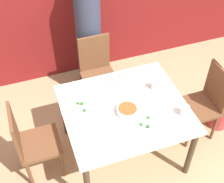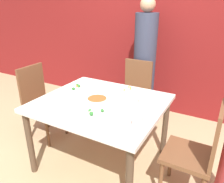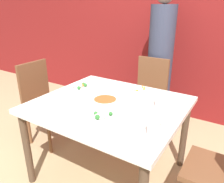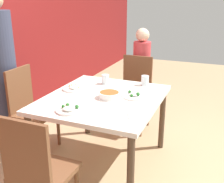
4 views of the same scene
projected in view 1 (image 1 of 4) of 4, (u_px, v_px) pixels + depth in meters
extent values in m
plane|color=tan|center=(123.00, 151.00, 3.55)|extent=(10.00, 10.00, 0.00)
cube|color=silver|center=(125.00, 109.00, 3.05)|extent=(1.20, 1.06, 0.04)
cylinder|color=#4C3828|center=(191.00, 153.00, 3.12)|extent=(0.06, 0.06, 0.69)
cylinder|color=#4C3828|center=(64.00, 113.00, 3.49)|extent=(0.06, 0.06, 0.69)
cylinder|color=#4C3828|center=(152.00, 91.00, 3.74)|extent=(0.06, 0.06, 0.69)
cube|color=brown|center=(99.00, 79.00, 3.78)|extent=(0.40, 0.40, 0.04)
cube|color=brown|center=(94.00, 53.00, 3.72)|extent=(0.38, 0.03, 0.47)
cylinder|color=brown|center=(91.00, 104.00, 3.78)|extent=(0.04, 0.04, 0.41)
cylinder|color=brown|center=(117.00, 97.00, 3.86)|extent=(0.04, 0.04, 0.41)
cylinder|color=brown|center=(84.00, 86.00, 4.01)|extent=(0.04, 0.04, 0.41)
cylinder|color=brown|center=(108.00, 80.00, 4.08)|extent=(0.04, 0.04, 0.41)
cube|color=brown|center=(198.00, 107.00, 3.44)|extent=(0.40, 0.40, 0.04)
cube|color=brown|center=(218.00, 87.00, 3.30)|extent=(0.03, 0.38, 0.47)
cylinder|color=brown|center=(175.00, 114.00, 3.67)|extent=(0.04, 0.04, 0.41)
cylinder|color=brown|center=(188.00, 135.00, 3.45)|extent=(0.04, 0.04, 0.41)
cylinder|color=brown|center=(199.00, 107.00, 3.75)|extent=(0.04, 0.04, 0.41)
cylinder|color=brown|center=(214.00, 127.00, 3.53)|extent=(0.04, 0.04, 0.41)
cube|color=brown|center=(40.00, 144.00, 3.10)|extent=(0.40, 0.40, 0.04)
cube|color=brown|center=(15.00, 133.00, 2.87)|extent=(0.03, 0.38, 0.47)
cylinder|color=brown|center=(62.00, 165.00, 3.18)|extent=(0.04, 0.04, 0.41)
cylinder|color=brown|center=(56.00, 140.00, 3.40)|extent=(0.04, 0.04, 0.41)
cylinder|color=brown|center=(30.00, 174.00, 3.10)|extent=(0.04, 0.04, 0.41)
cylinder|color=brown|center=(25.00, 148.00, 3.33)|extent=(0.04, 0.04, 0.41)
cylinder|color=#33384C|center=(89.00, 39.00, 3.81)|extent=(0.31, 0.31, 1.50)
cylinder|color=white|center=(127.00, 110.00, 2.97)|extent=(0.21, 0.21, 0.06)
cylinder|color=#BC5123|center=(127.00, 109.00, 2.95)|extent=(0.18, 0.18, 0.01)
cylinder|color=white|center=(80.00, 109.00, 3.01)|extent=(0.23, 0.23, 0.02)
ellipsoid|color=white|center=(77.00, 109.00, 2.98)|extent=(0.10, 0.10, 0.03)
sphere|color=#2D702D|center=(85.00, 110.00, 2.96)|extent=(0.03, 0.03, 0.03)
sphere|color=#2D702D|center=(82.00, 103.00, 3.02)|extent=(0.03, 0.03, 0.03)
sphere|color=#2D702D|center=(78.00, 103.00, 3.03)|extent=(0.03, 0.03, 0.03)
cone|color=orange|center=(80.00, 104.00, 3.02)|extent=(0.02, 0.02, 0.03)
cylinder|color=white|center=(147.00, 125.00, 2.87)|extent=(0.24, 0.24, 0.02)
ellipsoid|color=white|center=(146.00, 123.00, 2.85)|extent=(0.09, 0.09, 0.02)
sphere|color=#2D702D|center=(148.00, 117.00, 2.90)|extent=(0.03, 0.03, 0.03)
cone|color=orange|center=(147.00, 121.00, 2.88)|extent=(0.01, 0.01, 0.02)
sphere|color=#2D702D|center=(148.00, 126.00, 2.82)|extent=(0.04, 0.04, 0.04)
sphere|color=#2D702D|center=(141.00, 124.00, 2.84)|extent=(0.03, 0.03, 0.03)
cylinder|color=white|center=(120.00, 81.00, 3.29)|extent=(0.22, 0.22, 0.02)
ellipsoid|color=white|center=(119.00, 80.00, 3.27)|extent=(0.09, 0.09, 0.03)
cone|color=orange|center=(120.00, 75.00, 3.32)|extent=(0.02, 0.02, 0.03)
cone|color=orange|center=(122.00, 75.00, 3.32)|extent=(0.02, 0.02, 0.02)
cone|color=orange|center=(125.00, 77.00, 3.30)|extent=(0.02, 0.02, 0.03)
cone|color=orange|center=(123.00, 82.00, 3.25)|extent=(0.02, 0.02, 0.02)
cylinder|color=silver|center=(185.00, 111.00, 2.94)|extent=(0.08, 0.08, 0.11)
cylinder|color=silver|center=(155.00, 85.00, 3.19)|extent=(0.08, 0.08, 0.10)
cube|color=white|center=(154.00, 75.00, 3.36)|extent=(0.14, 0.14, 0.01)
cube|color=silver|center=(108.00, 144.00, 2.72)|extent=(0.17, 0.09, 0.01)
cube|color=silver|center=(95.00, 135.00, 2.80)|extent=(0.18, 0.03, 0.01)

